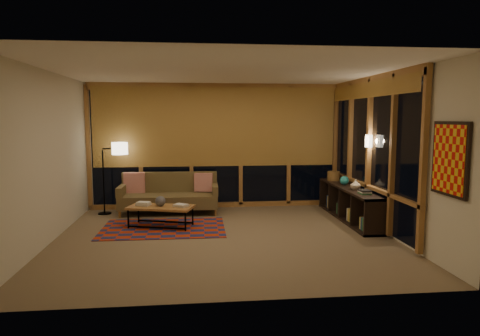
{
  "coord_description": "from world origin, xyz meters",
  "views": [
    {
      "loc": [
        -0.48,
        -6.87,
        1.96
      ],
      "look_at": [
        0.31,
        0.44,
        1.1
      ],
      "focal_mm": 32.0,
      "sensor_mm": 36.0,
      "label": 1
    }
  ],
  "objects": [
    {
      "name": "floor",
      "position": [
        0.0,
        0.0,
        0.0
      ],
      "size": [
        5.5,
        5.0,
        0.01
      ],
      "primitive_type": "cube",
      "color": "#7C634C",
      "rests_on": "ground"
    },
    {
      "name": "ceiling",
      "position": [
        0.0,
        0.0,
        2.7
      ],
      "size": [
        5.5,
        5.0,
        0.01
      ],
      "primitive_type": "cube",
      "color": "white",
      "rests_on": "walls"
    },
    {
      "name": "walls",
      "position": [
        0.0,
        0.0,
        1.35
      ],
      "size": [
        5.51,
        5.01,
        2.7
      ],
      "color": "beige",
      "rests_on": "floor"
    },
    {
      "name": "window_wall_back",
      "position": [
        0.0,
        2.43,
        1.35
      ],
      "size": [
        5.3,
        0.16,
        2.6
      ],
      "primitive_type": null,
      "color": "#A37935",
      "rests_on": "walls"
    },
    {
      "name": "window_wall_right",
      "position": [
        2.68,
        0.6,
        1.35
      ],
      "size": [
        0.16,
        3.7,
        2.6
      ],
      "primitive_type": null,
      "color": "#A37935",
      "rests_on": "walls"
    },
    {
      "name": "wall_art",
      "position": [
        2.71,
        -1.85,
        1.45
      ],
      "size": [
        0.06,
        0.74,
        0.94
      ],
      "primitive_type": null,
      "color": "red",
      "rests_on": "walls"
    },
    {
      "name": "wall_sconce",
      "position": [
        2.62,
        0.45,
        1.55
      ],
      "size": [
        0.12,
        0.18,
        0.22
      ],
      "primitive_type": null,
      "color": "#FFEDC9",
      "rests_on": "walls"
    },
    {
      "name": "sofa",
      "position": [
        -1.0,
        1.9,
        0.41
      ],
      "size": [
        2.0,
        0.85,
        0.81
      ],
      "primitive_type": null,
      "rotation": [
        0.0,
        0.0,
        -0.03
      ],
      "color": "brown",
      "rests_on": "floor"
    },
    {
      "name": "pillow_left",
      "position": [
        -1.72,
        2.13,
        0.62
      ],
      "size": [
        0.43,
        0.15,
        0.43
      ],
      "primitive_type": null,
      "rotation": [
        0.0,
        0.0,
        -0.01
      ],
      "color": "red",
      "rests_on": "sofa"
    },
    {
      "name": "pillow_right",
      "position": [
        -0.29,
        2.06,
        0.6
      ],
      "size": [
        0.4,
        0.19,
        0.38
      ],
      "primitive_type": null,
      "rotation": [
        0.0,
        0.0,
        -0.17
      ],
      "color": "red",
      "rests_on": "sofa"
    },
    {
      "name": "area_rug",
      "position": [
        -1.04,
        0.68,
        0.01
      ],
      "size": [
        2.19,
        1.47,
        0.01
      ],
      "primitive_type": "cube",
      "rotation": [
        0.0,
        0.0,
        -0.01
      ],
      "color": "#B22C0C",
      "rests_on": "floor"
    },
    {
      "name": "coffee_table",
      "position": [
        -1.09,
        0.78,
        0.19
      ],
      "size": [
        1.25,
        0.83,
        0.38
      ],
      "primitive_type": null,
      "rotation": [
        0.0,
        0.0,
        -0.29
      ],
      "color": "#A37935",
      "rests_on": "floor"
    },
    {
      "name": "book_stack_a",
      "position": [
        -1.4,
        0.88,
        0.41
      ],
      "size": [
        0.26,
        0.23,
        0.06
      ],
      "primitive_type": null,
      "rotation": [
        0.0,
        0.0,
        -0.33
      ],
      "color": "silver",
      "rests_on": "coffee_table"
    },
    {
      "name": "book_stack_b",
      "position": [
        -0.72,
        0.7,
        0.41
      ],
      "size": [
        0.31,
        0.29,
        0.05
      ],
      "primitive_type": null,
      "rotation": [
        0.0,
        0.0,
        -0.61
      ],
      "color": "silver",
      "rests_on": "coffee_table"
    },
    {
      "name": "ceramic_pot",
      "position": [
        -1.09,
        0.8,
        0.48
      ],
      "size": [
        0.21,
        0.21,
        0.19
      ],
      "primitive_type": "sphere",
      "rotation": [
        0.0,
        0.0,
        -0.12
      ],
      "color": "black",
      "rests_on": "coffee_table"
    },
    {
      "name": "floor_lamp",
      "position": [
        -2.33,
        2.0,
        0.74
      ],
      "size": [
        0.53,
        0.39,
        1.47
      ],
      "primitive_type": null,
      "rotation": [
        0.0,
        0.0,
        0.15
      ],
      "color": "black",
      "rests_on": "floor"
    },
    {
      "name": "bookshelf",
      "position": [
        2.49,
        1.0,
        0.32
      ],
      "size": [
        0.4,
        2.54,
        0.64
      ],
      "primitive_type": null,
      "color": "black",
      "rests_on": "floor"
    },
    {
      "name": "basket",
      "position": [
        2.47,
        1.88,
        0.73
      ],
      "size": [
        0.32,
        0.32,
        0.19
      ],
      "primitive_type": "cylinder",
      "rotation": [
        0.0,
        0.0,
        -0.31
      ],
      "color": "brown",
      "rests_on": "bookshelf"
    },
    {
      "name": "teal_bowl",
      "position": [
        2.49,
        1.27,
        0.72
      ],
      "size": [
        0.2,
        0.2,
        0.18
      ],
      "primitive_type": "sphere",
      "rotation": [
        0.0,
        0.0,
        0.13
      ],
      "color": "teal",
      "rests_on": "bookshelf"
    },
    {
      "name": "vase",
      "position": [
        2.49,
        0.67,
        0.73
      ],
      "size": [
        0.24,
        0.24,
        0.2
      ],
      "primitive_type": "imported",
      "rotation": [
        0.0,
        0.0,
        0.32
      ],
      "color": "#BDAD8F",
      "rests_on": "bookshelf"
    },
    {
      "name": "shelf_book_stack",
      "position": [
        2.49,
        0.24,
        0.67
      ],
      "size": [
        0.18,
        0.24,
        0.07
      ],
      "primitive_type": null,
      "rotation": [
        0.0,
        0.0,
        0.1
      ],
      "color": "silver",
      "rests_on": "bookshelf"
    }
  ]
}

